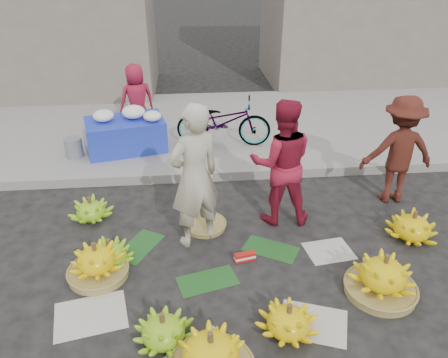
{
  "coord_description": "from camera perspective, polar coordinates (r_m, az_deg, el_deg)",
  "views": [
    {
      "loc": [
        -0.26,
        -3.91,
        3.29
      ],
      "look_at": [
        0.18,
        0.86,
        0.7
      ],
      "focal_mm": 35.0,
      "sensor_mm": 36.0,
      "label": 1
    }
  ],
  "objects": [
    {
      "name": "ground",
      "position": [
        5.12,
        -1.14,
        -11.63
      ],
      "size": [
        80.0,
        80.0,
        0.0
      ],
      "primitive_type": "plane",
      "color": "black",
      "rests_on": "ground"
    },
    {
      "name": "curb",
      "position": [
        6.91,
        -2.49,
        0.64
      ],
      "size": [
        40.0,
        0.25,
        0.15
      ],
      "primitive_type": "cube",
      "color": "gray",
      "rests_on": "ground"
    },
    {
      "name": "sidewalk",
      "position": [
        8.82,
        -3.21,
        6.89
      ],
      "size": [
        40.0,
        4.0,
        0.12
      ],
      "primitive_type": "cube",
      "color": "gray",
      "rests_on": "ground"
    },
    {
      "name": "building_left",
      "position": [
        11.79,
        -25.26,
        19.66
      ],
      "size": [
        6.0,
        3.0,
        4.0
      ],
      "primitive_type": "cube",
      "color": "slate",
      "rests_on": "sidewalk"
    },
    {
      "name": "newspaper_scatter",
      "position": [
        4.53,
        -0.36,
        -18.1
      ],
      "size": [
        3.2,
        1.8,
        0.0
      ],
      "primitive_type": null,
      "color": "beige",
      "rests_on": "ground"
    },
    {
      "name": "banana_leaves",
      "position": [
        5.26,
        -2.41,
        -10.26
      ],
      "size": [
        2.0,
        1.0,
        0.0
      ],
      "primitive_type": null,
      "color": "#18481B",
      "rests_on": "ground"
    },
    {
      "name": "banana_bunch_0",
      "position": [
        5.1,
        -16.31,
        -10.38
      ],
      "size": [
        0.74,
        0.74,
        0.45
      ],
      "rotation": [
        0.0,
        0.0,
        -0.35
      ],
      "color": "olive",
      "rests_on": "ground"
    },
    {
      "name": "banana_bunch_1",
      "position": [
        4.29,
        -7.95,
        -18.96
      ],
      "size": [
        0.73,
        0.73,
        0.35
      ],
      "rotation": [
        0.0,
        0.0,
        0.4
      ],
      "color": "#69B219",
      "rests_on": "ground"
    },
    {
      "name": "banana_bunch_2",
      "position": [
        3.97,
        -1.73,
        -22.21
      ],
      "size": [
        0.84,
        0.84,
        0.5
      ],
      "rotation": [
        0.0,
        0.0,
        -0.29
      ],
      "color": "olive",
      "rests_on": "ground"
    },
    {
      "name": "banana_bunch_3",
      "position": [
        4.37,
        8.41,
        -17.85
      ],
      "size": [
        0.64,
        0.64,
        0.36
      ],
      "rotation": [
        0.0,
        0.0,
        0.14
      ],
      "color": "yellow",
      "rests_on": "ground"
    },
    {
      "name": "banana_bunch_4",
      "position": [
        4.97,
        20.03,
        -11.88
      ],
      "size": [
        0.88,
        0.88,
        0.5
      ],
      "rotation": [
        0.0,
        0.0,
        -0.41
      ],
      "color": "olive",
      "rests_on": "ground"
    },
    {
      "name": "banana_bunch_5",
      "position": [
        5.98,
        23.39,
        -5.68
      ],
      "size": [
        0.7,
        0.7,
        0.39
      ],
      "rotation": [
        0.0,
        0.0,
        0.13
      ],
      "color": "yellow",
      "rests_on": "ground"
    },
    {
      "name": "banana_bunch_6",
      "position": [
        5.26,
        -14.7,
        -9.38
      ],
      "size": [
        0.63,
        0.63,
        0.34
      ],
      "rotation": [
        0.0,
        0.0,
        0.2
      ],
      "color": "#69B219",
      "rests_on": "ground"
    },
    {
      "name": "banana_bunch_7",
      "position": [
        6.13,
        -16.99,
        -3.85
      ],
      "size": [
        0.68,
        0.68,
        0.34
      ],
      "rotation": [
        0.0,
        0.0,
        0.33
      ],
      "color": "#69B219",
      "rests_on": "ground"
    },
    {
      "name": "basket_spare",
      "position": [
        5.77,
        -2.49,
        -6.03
      ],
      "size": [
        0.64,
        0.64,
        0.06
      ],
      "primitive_type": "cylinder",
      "rotation": [
        0.0,
        0.0,
        0.22
      ],
      "color": "olive",
      "rests_on": "ground"
    },
    {
      "name": "incense_stack",
      "position": [
        5.2,
        2.75,
        -10.1
      ],
      "size": [
        0.26,
        0.13,
        0.1
      ],
      "primitive_type": "cube",
      "rotation": [
        0.0,
        0.0,
        0.21
      ],
      "color": "red",
      "rests_on": "ground"
    },
    {
      "name": "vendor_cream",
      "position": [
        5.08,
        -3.86,
        0.25
      ],
      "size": [
        0.78,
        0.7,
        1.8
      ],
      "primitive_type": "imported",
      "rotation": [
        0.0,
        0.0,
        3.65
      ],
      "color": "beige",
      "rests_on": "ground"
    },
    {
      "name": "vendor_red",
      "position": [
        5.58,
        7.5,
        2.1
      ],
      "size": [
        0.86,
        0.7,
        1.68
      ],
      "primitive_type": "imported",
      "rotation": [
        0.0,
        0.0,
        3.07
      ],
      "color": "#AA1A33",
      "rests_on": "ground"
    },
    {
      "name": "man_striped",
      "position": [
        6.49,
        21.86,
        3.48
      ],
      "size": [
        1.02,
        0.61,
        1.55
      ],
      "primitive_type": "imported",
      "rotation": [
        0.0,
        0.0,
        3.11
      ],
      "color": "maroon",
      "rests_on": "ground"
    },
    {
      "name": "flower_table",
      "position": [
        7.72,
        -12.67,
        5.96
      ],
      "size": [
        1.45,
        1.08,
        0.75
      ],
      "rotation": [
        0.0,
        0.0,
        0.23
      ],
      "color": "#1C30BB",
      "rests_on": "sidewalk"
    },
    {
      "name": "grey_bucket",
      "position": [
        7.73,
        -19.01,
        3.91
      ],
      "size": [
        0.29,
        0.29,
        0.33
      ],
      "primitive_type": "cylinder",
      "color": "slate",
      "rests_on": "sidewalk"
    },
    {
      "name": "flower_vendor",
      "position": [
        8.24,
        -11.31,
        10.09
      ],
      "size": [
        0.75,
        0.63,
        1.31
      ],
      "primitive_type": "imported",
      "rotation": [
        0.0,
        0.0,
        3.54
      ],
      "color": "#AA1A33",
      "rests_on": "sidewalk"
    },
    {
      "name": "bicycle",
      "position": [
        7.69,
        -0.07,
        7.55
      ],
      "size": [
        0.81,
        1.71,
        0.87
      ],
      "primitive_type": "imported",
      "rotation": [
        0.0,
        0.0,
        1.43
      ],
      "color": "gray",
      "rests_on": "sidewalk"
    }
  ]
}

